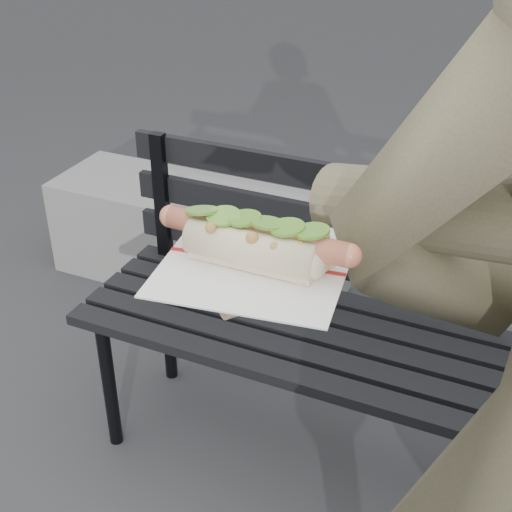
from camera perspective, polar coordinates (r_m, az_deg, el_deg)
The scene contains 3 objects.
park_bench at distance 1.92m, azimuth 8.01°, elevation -4.44°, with size 1.50×0.44×0.88m.
concrete_block at distance 2.92m, azimuth -4.61°, elevation 1.55°, with size 1.20×0.40×0.40m, color slate.
held_hotdog at distance 0.75m, azimuth 16.23°, elevation 1.78°, with size 0.63×0.32×0.20m.
Camera 1 is at (0.38, -0.59, 1.62)m, focal length 50.00 mm.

